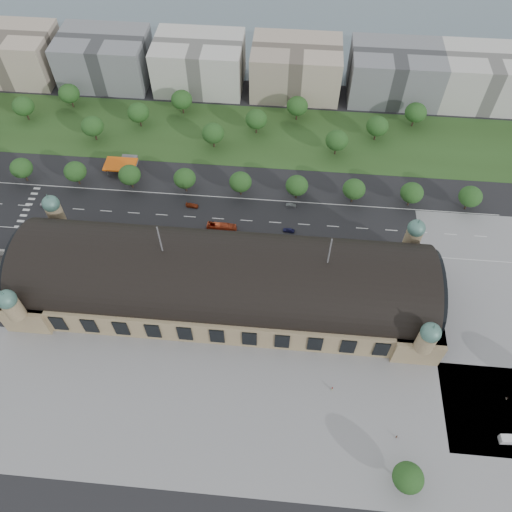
# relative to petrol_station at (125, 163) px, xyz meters

# --- Properties ---
(ground) EXTENTS (900.00, 900.00, 0.00)m
(ground) POSITION_rel_petrol_station_xyz_m (53.91, -65.28, -2.95)
(ground) COLOR black
(ground) RESTS_ON ground
(station) EXTENTS (150.00, 48.40, 44.30)m
(station) POSITION_rel_petrol_station_xyz_m (53.91, -65.28, 7.33)
(station) COLOR tan
(station) RESTS_ON ground
(plaza_south) EXTENTS (190.00, 48.00, 0.12)m
(plaza_south) POSITION_rel_petrol_station_xyz_m (63.91, -109.28, -2.95)
(plaza_south) COLOR gray
(plaza_south) RESTS_ON ground
(plaza_east) EXTENTS (56.00, 100.00, 0.12)m
(plaza_east) POSITION_rel_petrol_station_xyz_m (156.91, -65.28, -2.95)
(plaza_east) COLOR gray
(plaza_east) RESTS_ON ground
(road_slab) EXTENTS (260.00, 26.00, 0.10)m
(road_slab) POSITION_rel_petrol_station_xyz_m (33.91, -27.28, -2.95)
(road_slab) COLOR black
(road_slab) RESTS_ON ground
(grass_belt) EXTENTS (300.00, 45.00, 0.10)m
(grass_belt) POSITION_rel_petrol_station_xyz_m (38.91, 27.72, -2.95)
(grass_belt) COLOR #29451B
(grass_belt) RESTS_ON ground
(petrol_station) EXTENTS (14.00, 13.00, 5.05)m
(petrol_station) POSITION_rel_petrol_station_xyz_m (0.00, 0.00, 0.00)
(petrol_station) COLOR #DC560C
(petrol_station) RESTS_ON ground
(office_1) EXTENTS (45.00, 32.00, 24.00)m
(office_1) POSITION_rel_petrol_station_xyz_m (-76.09, 67.72, 9.05)
(office_1) COLOR #BAA892
(office_1) RESTS_ON ground
(office_2) EXTENTS (45.00, 32.00, 24.00)m
(office_2) POSITION_rel_petrol_station_xyz_m (-26.09, 67.72, 9.05)
(office_2) COLOR slate
(office_2) RESTS_ON ground
(office_3) EXTENTS (45.00, 32.00, 24.00)m
(office_3) POSITION_rel_petrol_station_xyz_m (23.91, 67.72, 9.05)
(office_3) COLOR beige
(office_3) RESTS_ON ground
(office_4) EXTENTS (45.00, 32.00, 24.00)m
(office_4) POSITION_rel_petrol_station_xyz_m (73.91, 67.72, 9.05)
(office_4) COLOR #BAA892
(office_4) RESTS_ON ground
(office_5) EXTENTS (45.00, 32.00, 24.00)m
(office_5) POSITION_rel_petrol_station_xyz_m (123.91, 67.72, 9.05)
(office_5) COLOR slate
(office_5) RESTS_ON ground
(office_6) EXTENTS (45.00, 32.00, 24.00)m
(office_6) POSITION_rel_petrol_station_xyz_m (168.91, 67.72, 9.05)
(office_6) COLOR beige
(office_6) RESTS_ON ground
(tree_row_1) EXTENTS (9.60, 9.60, 11.52)m
(tree_row_1) POSITION_rel_petrol_station_xyz_m (-42.09, -12.28, 4.48)
(tree_row_1) COLOR #2D2116
(tree_row_1) RESTS_ON ground
(tree_row_2) EXTENTS (9.60, 9.60, 11.52)m
(tree_row_2) POSITION_rel_petrol_station_xyz_m (-18.09, -12.28, 4.48)
(tree_row_2) COLOR #2D2116
(tree_row_2) RESTS_ON ground
(tree_row_3) EXTENTS (9.60, 9.60, 11.52)m
(tree_row_3) POSITION_rel_petrol_station_xyz_m (5.91, -12.28, 4.48)
(tree_row_3) COLOR #2D2116
(tree_row_3) RESTS_ON ground
(tree_row_4) EXTENTS (9.60, 9.60, 11.52)m
(tree_row_4) POSITION_rel_petrol_station_xyz_m (29.91, -12.28, 4.48)
(tree_row_4) COLOR #2D2116
(tree_row_4) RESTS_ON ground
(tree_row_5) EXTENTS (9.60, 9.60, 11.52)m
(tree_row_5) POSITION_rel_petrol_station_xyz_m (53.91, -12.28, 4.48)
(tree_row_5) COLOR #2D2116
(tree_row_5) RESTS_ON ground
(tree_row_6) EXTENTS (9.60, 9.60, 11.52)m
(tree_row_6) POSITION_rel_petrol_station_xyz_m (77.91, -12.28, 4.48)
(tree_row_6) COLOR #2D2116
(tree_row_6) RESTS_ON ground
(tree_row_7) EXTENTS (9.60, 9.60, 11.52)m
(tree_row_7) POSITION_rel_petrol_station_xyz_m (101.91, -12.28, 4.48)
(tree_row_7) COLOR #2D2116
(tree_row_7) RESTS_ON ground
(tree_row_8) EXTENTS (9.60, 9.60, 11.52)m
(tree_row_8) POSITION_rel_petrol_station_xyz_m (125.91, -12.28, 4.48)
(tree_row_8) COLOR #2D2116
(tree_row_8) RESTS_ON ground
(tree_row_9) EXTENTS (9.60, 9.60, 11.52)m
(tree_row_9) POSITION_rel_petrol_station_xyz_m (149.91, -12.28, 4.48)
(tree_row_9) COLOR #2D2116
(tree_row_9) RESTS_ON ground
(tree_belt_1) EXTENTS (10.40, 10.40, 12.48)m
(tree_belt_1) POSITION_rel_petrol_station_xyz_m (-57.09, 29.72, 5.10)
(tree_belt_1) COLOR #2D2116
(tree_belt_1) RESTS_ON ground
(tree_belt_2) EXTENTS (10.40, 10.40, 12.48)m
(tree_belt_2) POSITION_rel_petrol_station_xyz_m (-38.09, 41.72, 5.10)
(tree_belt_2) COLOR #2D2116
(tree_belt_2) RESTS_ON ground
(tree_belt_3) EXTENTS (10.40, 10.40, 12.48)m
(tree_belt_3) POSITION_rel_petrol_station_xyz_m (-19.09, 17.72, 5.10)
(tree_belt_3) COLOR #2D2116
(tree_belt_3) RESTS_ON ground
(tree_belt_4) EXTENTS (10.40, 10.40, 12.48)m
(tree_belt_4) POSITION_rel_petrol_station_xyz_m (-0.09, 29.72, 5.10)
(tree_belt_4) COLOR #2D2116
(tree_belt_4) RESTS_ON ground
(tree_belt_5) EXTENTS (10.40, 10.40, 12.48)m
(tree_belt_5) POSITION_rel_petrol_station_xyz_m (18.91, 41.72, 5.10)
(tree_belt_5) COLOR #2D2116
(tree_belt_5) RESTS_ON ground
(tree_belt_6) EXTENTS (10.40, 10.40, 12.48)m
(tree_belt_6) POSITION_rel_petrol_station_xyz_m (37.91, 17.72, 5.10)
(tree_belt_6) COLOR #2D2116
(tree_belt_6) RESTS_ON ground
(tree_belt_7) EXTENTS (10.40, 10.40, 12.48)m
(tree_belt_7) POSITION_rel_petrol_station_xyz_m (56.91, 29.72, 5.10)
(tree_belt_7) COLOR #2D2116
(tree_belt_7) RESTS_ON ground
(tree_belt_8) EXTENTS (10.40, 10.40, 12.48)m
(tree_belt_8) POSITION_rel_petrol_station_xyz_m (75.91, 41.72, 5.10)
(tree_belt_8) COLOR #2D2116
(tree_belt_8) RESTS_ON ground
(tree_belt_9) EXTENTS (10.40, 10.40, 12.48)m
(tree_belt_9) POSITION_rel_petrol_station_xyz_m (94.91, 17.72, 5.10)
(tree_belt_9) COLOR #2D2116
(tree_belt_9) RESTS_ON ground
(tree_belt_10) EXTENTS (10.40, 10.40, 12.48)m
(tree_belt_10) POSITION_rel_petrol_station_xyz_m (113.91, 29.72, 5.10)
(tree_belt_10) COLOR #2D2116
(tree_belt_10) RESTS_ON ground
(tree_belt_11) EXTENTS (10.40, 10.40, 12.48)m
(tree_belt_11) POSITION_rel_petrol_station_xyz_m (132.91, 41.72, 5.10)
(tree_belt_11) COLOR #2D2116
(tree_belt_11) RESTS_ON ground
(tree_plaza_s) EXTENTS (9.00, 9.00, 10.64)m
(tree_plaza_s) POSITION_rel_petrol_station_xyz_m (113.91, -125.28, 3.86)
(tree_plaza_s) COLOR #2D2116
(tree_plaza_s) RESTS_ON ground
(traffic_car_1) EXTENTS (4.33, 1.72, 1.40)m
(traffic_car_1) POSITION_rel_petrol_station_xyz_m (-28.68, -26.75, -2.25)
(traffic_car_1) COLOR gray
(traffic_car_1) RESTS_ON ground
(traffic_car_3) EXTENTS (5.53, 2.69, 1.55)m
(traffic_car_3) POSITION_rel_petrol_station_xyz_m (33.99, -21.47, -2.17)
(traffic_car_3) COLOR maroon
(traffic_car_3) RESTS_ON ground
(traffic_car_4) EXTENTS (4.93, 2.43, 1.62)m
(traffic_car_4) POSITION_rel_petrol_station_xyz_m (75.74, -31.59, -2.14)
(traffic_car_4) COLOR #171741
(traffic_car_4) RESTS_ON ground
(traffic_car_5) EXTENTS (4.34, 1.61, 1.42)m
(traffic_car_5) POSITION_rel_petrol_station_xyz_m (76.06, -17.59, -2.24)
(traffic_car_5) COLOR #5B5F63
(traffic_car_5) RESTS_ON ground
(traffic_car_6) EXTENTS (5.31, 2.51, 1.47)m
(traffic_car_6) POSITION_rel_petrol_station_xyz_m (126.45, -36.36, -2.22)
(traffic_car_6) COLOR silver
(traffic_car_6) RESTS_ON ground
(parked_car_0) EXTENTS (4.40, 3.11, 1.38)m
(parked_car_0) POSITION_rel_petrol_station_xyz_m (-26.09, -44.28, -2.26)
(parked_car_0) COLOR black
(parked_car_0) RESTS_ON ground
(parked_car_1) EXTENTS (6.11, 4.45, 1.54)m
(parked_car_1) POSITION_rel_petrol_station_xyz_m (-21.73, -40.28, -2.18)
(parked_car_1) COLOR maroon
(parked_car_1) RESTS_ON ground
(parked_car_2) EXTENTS (5.35, 3.81, 1.44)m
(parked_car_2) POSITION_rel_petrol_station_xyz_m (-9.15, -40.28, -2.23)
(parked_car_2) COLOR #181843
(parked_car_2) RESTS_ON ground
(parked_car_3) EXTENTS (5.15, 4.18, 1.65)m
(parked_car_3) POSITION_rel_petrol_station_xyz_m (-2.40, -40.28, -2.12)
(parked_car_3) COLOR slate
(parked_car_3) RESTS_ON ground
(parked_car_4) EXTENTS (4.03, 2.99, 1.27)m
(parked_car_4) POSITION_rel_petrol_station_xyz_m (14.17, -44.28, -2.31)
(parked_car_4) COLOR silver
(parked_car_4) RESTS_ON ground
(parked_car_5) EXTENTS (6.34, 5.86, 1.65)m
(parked_car_5) POSITION_rel_petrol_station_xyz_m (4.99, -44.28, -2.12)
(parked_car_5) COLOR #9CA1A5
(parked_car_5) RESTS_ON ground
(parked_car_6) EXTENTS (5.92, 4.60, 1.60)m
(parked_car_6) POSITION_rel_petrol_station_xyz_m (12.54, -40.28, -2.15)
(parked_car_6) COLOR black
(parked_car_6) RESTS_ON ground
(bus_west) EXTENTS (12.34, 3.42, 3.40)m
(bus_west) POSITION_rel_petrol_station_xyz_m (48.27, -33.28, -1.25)
(bus_west) COLOR #C3421F
(bus_west) RESTS_ON ground
(bus_mid) EXTENTS (10.97, 3.01, 3.03)m
(bus_mid) POSITION_rel_petrol_station_xyz_m (48.92, -38.28, -1.44)
(bus_mid) COLOR silver
(bus_mid) RESTS_ON ground
(bus_east) EXTENTS (12.27, 3.41, 3.38)m
(bus_east) POSITION_rel_petrol_station_xyz_m (82.89, -38.28, -1.26)
(bus_east) COLOR #B9B4AB
(bus_east) RESTS_ON ground
(van_south) EXTENTS (6.33, 2.90, 2.67)m
(van_south) POSITION_rel_petrol_station_xyz_m (147.19, -109.93, -1.67)
(van_south) COLOR silver
(van_south) RESTS_ON ground
(pedestrian_0) EXTENTS (0.93, 0.66, 1.72)m
(pedestrian_0) POSITION_rel_petrol_station_xyz_m (93.29, -98.29, -2.09)
(pedestrian_0) COLOR gray
(pedestrian_0) RESTS_ON ground
(pedestrian_1) EXTENTS (0.61, 0.73, 1.72)m
(pedestrian_1) POSITION_rel_petrol_station_xyz_m (113.06, -112.04, -2.09)
(pedestrian_1) COLOR gray
(pedestrian_1) RESTS_ON ground
(pedestrian_2) EXTENTS (0.97, 1.03, 1.86)m
(pedestrian_2) POSITION_rel_petrol_station_xyz_m (149.49, -96.49, -2.02)
(pedestrian_2) COLOR gray
(pedestrian_2) RESTS_ON ground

